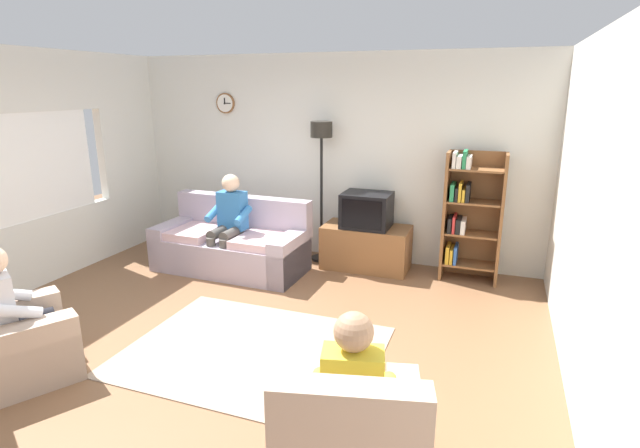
% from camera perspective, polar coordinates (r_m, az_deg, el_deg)
% --- Properties ---
extents(ground_plane, '(12.00, 12.00, 0.00)m').
position_cam_1_polar(ground_plane, '(4.79, -9.67, -12.98)').
color(ground_plane, brown).
extents(back_wall_assembly, '(6.20, 0.17, 2.70)m').
position_cam_1_polar(back_wall_assembly, '(6.70, 1.12, 7.70)').
color(back_wall_assembly, silver).
rests_on(back_wall_assembly, ground_plane).
extents(right_wall, '(0.12, 5.80, 2.70)m').
position_cam_1_polar(right_wall, '(3.80, 30.02, -0.63)').
color(right_wall, silver).
rests_on(right_wall, ground_plane).
extents(couch, '(1.92, 0.92, 0.90)m').
position_cam_1_polar(couch, '(6.40, -10.14, -2.47)').
color(couch, '#A899A8').
rests_on(couch, ground_plane).
extents(tv_stand, '(1.10, 0.56, 0.56)m').
position_cam_1_polar(tv_stand, '(6.38, 5.36, -2.68)').
color(tv_stand, brown).
rests_on(tv_stand, ground_plane).
extents(tv, '(0.60, 0.49, 0.44)m').
position_cam_1_polar(tv, '(6.22, 5.42, 1.61)').
color(tv, black).
rests_on(tv, tv_stand).
extents(bookshelf, '(0.68, 0.36, 1.57)m').
position_cam_1_polar(bookshelf, '(6.12, 16.83, 1.19)').
color(bookshelf, brown).
rests_on(bookshelf, ground_plane).
extents(floor_lamp, '(0.28, 0.28, 1.85)m').
position_cam_1_polar(floor_lamp, '(6.40, 0.17, 8.23)').
color(floor_lamp, black).
rests_on(floor_lamp, ground_plane).
extents(armchair_near_window, '(1.14, 1.16, 0.90)m').
position_cam_1_polar(armchair_near_window, '(4.73, -32.50, -11.85)').
color(armchair_near_window, tan).
rests_on(armchair_near_window, ground_plane).
extents(armchair_near_bookshelf, '(0.99, 1.04, 0.90)m').
position_cam_1_polar(armchair_near_bookshelf, '(3.10, 3.64, -24.20)').
color(armchair_near_bookshelf, tan).
rests_on(armchair_near_bookshelf, ground_plane).
extents(area_rug, '(2.20, 1.70, 0.01)m').
position_cam_1_polar(area_rug, '(4.57, -7.74, -14.36)').
color(area_rug, gray).
rests_on(area_rug, ground_plane).
extents(person_on_couch, '(0.52, 0.54, 1.24)m').
position_cam_1_polar(person_on_couch, '(6.19, -10.58, 0.60)').
color(person_on_couch, '#3372B2').
rests_on(person_on_couch, ground_plane).
extents(person_in_left_armchair, '(0.61, 0.63, 1.12)m').
position_cam_1_polar(person_in_left_armchair, '(4.61, -31.98, -8.13)').
color(person_in_left_armchair, silver).
rests_on(person_in_left_armchair, ground_plane).
extents(person_in_right_armchair, '(0.57, 0.59, 1.12)m').
position_cam_1_polar(person_in_right_armchair, '(2.99, 3.84, -18.46)').
color(person_in_right_armchair, yellow).
rests_on(person_in_right_armchair, ground_plane).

